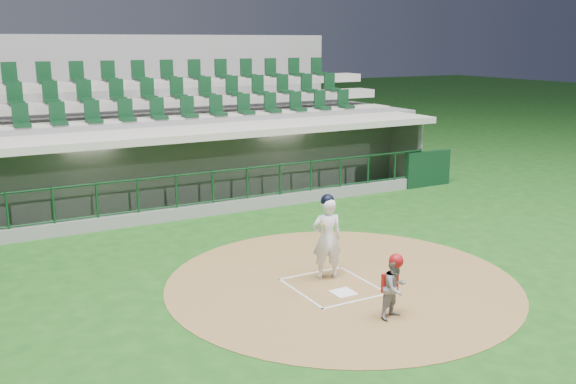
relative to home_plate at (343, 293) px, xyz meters
The scene contains 8 objects.
ground 0.70m from the home_plate, 90.00° to the left, with size 120.00×120.00×0.00m, color #174714.
dirt_circle 0.58m from the home_plate, 59.04° to the left, with size 7.20×7.20×0.01m, color brown.
home_plate is the anchor object (origin of this frame).
batter_box_chalk 0.40m from the home_plate, 90.00° to the left, with size 1.55×1.80×0.01m.
dugout_structure 8.58m from the home_plate, 88.68° to the left, with size 16.40×3.70×3.00m.
seating_deck 11.69m from the home_plate, 90.00° to the left, with size 17.00×6.72×5.15m.
batter 1.26m from the home_plate, 79.68° to the left, with size 0.90×0.93×1.79m.
catcher 1.49m from the home_plate, 82.73° to the right, with size 0.62×0.54×1.19m.
Camera 1 is at (-6.61, -10.48, 4.83)m, focal length 40.00 mm.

